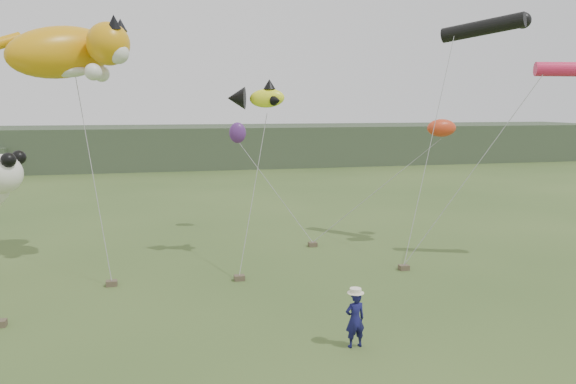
# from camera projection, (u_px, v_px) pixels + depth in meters

# --- Properties ---
(ground) EXTENTS (120.00, 120.00, 0.00)m
(ground) POSITION_uv_depth(u_px,v_px,m) (339.00, 330.00, 15.53)
(ground) COLOR #385123
(ground) RESTS_ON ground
(headland) EXTENTS (90.00, 13.00, 4.00)m
(headland) POSITION_uv_depth(u_px,v_px,m) (174.00, 147.00, 57.55)
(headland) COLOR #2D3D28
(headland) RESTS_ON ground
(festival_attendant) EXTENTS (0.58, 0.42, 1.48)m
(festival_attendant) POSITION_uv_depth(u_px,v_px,m) (355.00, 319.00, 14.34)
(festival_attendant) COLOR #131349
(festival_attendant) RESTS_ON ground
(sandbag_anchors) EXTENTS (13.79, 7.01, 0.19)m
(sandbag_anchors) POSITION_uv_depth(u_px,v_px,m) (230.00, 276.00, 20.18)
(sandbag_anchors) COLOR brown
(sandbag_anchors) RESTS_ON ground
(cat_kite) EXTENTS (5.56, 3.97, 2.51)m
(cat_kite) POSITION_uv_depth(u_px,v_px,m) (72.00, 51.00, 20.71)
(cat_kite) COLOR orange
(cat_kite) RESTS_ON ground
(fish_kite) EXTENTS (2.36, 1.56, 1.16)m
(fish_kite) POSITION_uv_depth(u_px,v_px,m) (256.00, 97.00, 21.68)
(fish_kite) COLOR #F7FF23
(fish_kite) RESTS_ON ground
(tube_kites) EXTENTS (4.77, 5.62, 2.77)m
(tube_kites) POSITION_uv_depth(u_px,v_px,m) (522.00, 41.00, 22.35)
(tube_kites) COLOR black
(tube_kites) RESTS_ON ground
(misc_kites) EXTENTS (9.04, 5.88, 1.24)m
(misc_kites) POSITION_uv_depth(u_px,v_px,m) (357.00, 130.00, 25.05)
(misc_kites) COLOR red
(misc_kites) RESTS_ON ground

